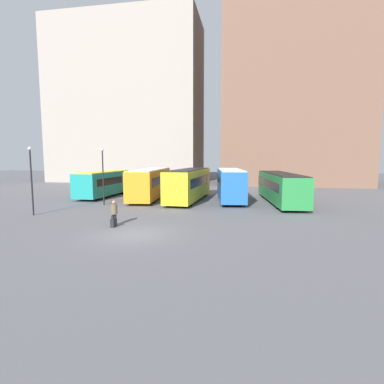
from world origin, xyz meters
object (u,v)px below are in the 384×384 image
(bus_0, at_px, (104,183))
(bus_1, at_px, (151,182))
(traveler, at_px, (114,211))
(bus_3, at_px, (230,184))
(bus_2, at_px, (189,183))
(lamp_post_1, at_px, (31,175))
(lamp_post_0, at_px, (103,172))
(suitcase, at_px, (114,223))
(bus_4, at_px, (280,186))

(bus_0, distance_m, bus_1, 5.85)
(traveler, bearing_deg, bus_3, -17.87)
(bus_2, height_order, lamp_post_1, lamp_post_1)
(lamp_post_0, height_order, lamp_post_1, lamp_post_0)
(bus_1, xyz_separation_m, bus_3, (8.94, -0.61, 0.01))
(bus_2, relative_size, lamp_post_0, 2.09)
(suitcase, bearing_deg, traveler, 28.94)
(bus_2, relative_size, traveler, 6.67)
(bus_1, bearing_deg, lamp_post_0, 146.69)
(lamp_post_1, bearing_deg, bus_2, 44.78)
(bus_3, xyz_separation_m, bus_4, (5.05, -0.31, -0.16))
(bus_4, bearing_deg, lamp_post_0, 99.04)
(bus_1, xyz_separation_m, suitcase, (2.07, -14.22, -1.51))
(bus_0, relative_size, lamp_post_1, 1.75)
(bus_0, bearing_deg, bus_1, -92.29)
(bus_2, height_order, traveler, bus_2)
(traveler, relative_size, lamp_post_1, 0.32)
(bus_0, height_order, lamp_post_0, lamp_post_0)
(bus_3, relative_size, lamp_post_0, 1.79)
(lamp_post_0, bearing_deg, bus_3, 22.61)
(bus_1, height_order, bus_2, bus_2)
(traveler, xyz_separation_m, lamp_post_0, (-4.84, 8.18, 2.21))
(bus_3, distance_m, lamp_post_1, 18.50)
(traveler, distance_m, lamp_post_0, 9.76)
(lamp_post_1, bearing_deg, bus_1, 62.61)
(bus_0, relative_size, traveler, 5.54)
(bus_4, bearing_deg, bus_0, 79.91)
(suitcase, xyz_separation_m, lamp_post_0, (-5.00, 8.67, 2.94))
(bus_2, distance_m, lamp_post_1, 14.96)
(bus_3, bearing_deg, bus_1, 78.70)
(bus_0, xyz_separation_m, lamp_post_0, (2.90, -5.96, 1.62))
(bus_2, height_order, lamp_post_0, lamp_post_0)
(bus_0, distance_m, lamp_post_0, 6.82)
(bus_0, height_order, bus_4, bus_4)
(bus_4, distance_m, lamp_post_1, 22.63)
(bus_4, distance_m, traveler, 17.63)
(lamp_post_0, bearing_deg, bus_2, 31.07)
(bus_0, height_order, bus_1, bus_1)
(bus_3, height_order, suitcase, bus_3)
(suitcase, bearing_deg, lamp_post_1, 81.56)
(bus_0, bearing_deg, bus_4, -92.15)
(suitcase, bearing_deg, bus_2, -0.58)
(suitcase, xyz_separation_m, lamp_post_1, (-8.02, 2.73, 2.91))
(bus_0, distance_m, bus_3, 14.81)
(suitcase, bearing_deg, bus_3, -16.46)
(lamp_post_1, bearing_deg, traveler, -15.89)
(bus_1, height_order, bus_4, bus_1)
(suitcase, relative_size, lamp_post_1, 0.15)
(lamp_post_0, bearing_deg, bus_4, 15.30)
(bus_3, height_order, traveler, bus_3)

